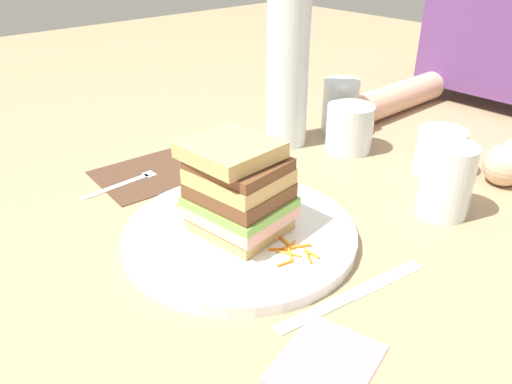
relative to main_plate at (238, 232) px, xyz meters
The scene contains 30 objects.
ground_plane 0.01m from the main_plate, 63.07° to the left, with size 3.00×3.00×0.00m, color #9E8460.
main_plate is the anchor object (origin of this frame).
sandwich 0.06m from the main_plate, 139.89° to the right, with size 0.12×0.11×0.12m.
carrot_shred_0 0.09m from the main_plate, behind, with size 0.00×0.00×0.02m, color orange.
carrot_shred_1 0.07m from the main_plate, 162.64° to the right, with size 0.00×0.00×0.03m, color orange.
carrot_shred_2 0.11m from the main_plate, behind, with size 0.00×0.00×0.02m, color orange.
carrot_shred_3 0.09m from the main_plate, behind, with size 0.00×0.00×0.03m, color orange.
carrot_shred_4 0.07m from the main_plate, behind, with size 0.00×0.00×0.03m, color orange.
carrot_shred_5 0.08m from the main_plate, behind, with size 0.00×0.00×0.02m, color orange.
carrot_shred_6 0.07m from the main_plate, behind, with size 0.00×0.00×0.03m, color orange.
carrot_shred_7 0.09m from the main_plate, behind, with size 0.00×0.00×0.02m, color orange.
carrot_shred_8 0.08m from the main_plate, 165.72° to the right, with size 0.00×0.00×0.03m, color orange.
carrot_shred_9 0.09m from the main_plate, ahead, with size 0.00×0.00×0.03m, color orange.
carrot_shred_10 0.08m from the main_plate, ahead, with size 0.00×0.00×0.03m, color orange.
carrot_shred_11 0.10m from the main_plate, 11.60° to the left, with size 0.00×0.00×0.03m, color orange.
carrot_shred_12 0.09m from the main_plate, ahead, with size 0.00×0.00×0.02m, color orange.
carrot_shred_13 0.10m from the main_plate, 14.63° to the left, with size 0.00×0.00×0.02m, color orange.
carrot_shred_14 0.08m from the main_plate, 14.57° to the left, with size 0.00×0.00×0.02m, color orange.
carrot_shred_15 0.08m from the main_plate, 16.92° to the left, with size 0.00×0.00×0.03m, color orange.
carrot_shred_16 0.07m from the main_plate, 17.96° to the left, with size 0.00×0.00×0.03m, color orange.
carrot_shred_17 0.07m from the main_plate, ahead, with size 0.00×0.00×0.03m, color orange.
napkin_dark 0.23m from the main_plate, behind, with size 0.14×0.16×0.00m, color #4C3323.
fork 0.23m from the main_plate, behind, with size 0.02×0.17×0.00m.
knife 0.17m from the main_plate, ahead, with size 0.04×0.20×0.00m.
juice_glass 0.28m from the main_plate, 61.10° to the left, with size 0.07×0.07×0.10m.
water_bottle 0.35m from the main_plate, 124.79° to the left, with size 0.07×0.07×0.32m.
empty_tumbler_0 0.36m from the main_plate, 79.60° to the left, with size 0.07×0.07×0.07m, color silver.
empty_tumbler_1 0.33m from the main_plate, 104.95° to the left, with size 0.08×0.08×0.08m, color silver.
empty_tumbler_2 0.41m from the main_plate, 112.47° to the left, with size 0.07×0.07×0.10m, color silver.
napkin_pink 0.22m from the main_plate, 18.50° to the right, with size 0.08×0.10×0.00m, color pink.
Camera 1 is at (0.40, -0.34, 0.35)m, focal length 34.89 mm.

